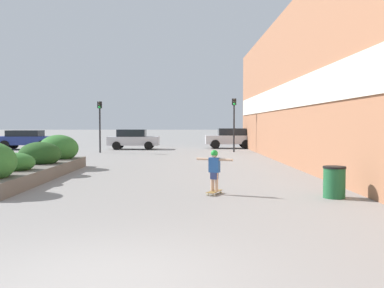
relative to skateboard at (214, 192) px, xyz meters
name	(u,v)px	position (x,y,z in m)	size (l,w,h in m)	color
ground_plane	(101,284)	(-1.76, -6.50, -0.07)	(300.00, 300.00, 0.00)	gray
building_wall_right	(302,83)	(4.23, 7.00, 3.62)	(0.67, 34.43, 7.40)	#9E6647
planter_box	(32,162)	(-6.20, 3.56, 0.51)	(1.72, 8.91, 1.46)	#605B54
skateboard	(214,192)	(0.00, 0.00, 0.00)	(0.51, 0.72, 0.09)	olive
skateboarder	(214,166)	(0.00, 0.00, 0.70)	(0.96, 0.53, 1.12)	tan
trash_bin	(334,182)	(3.06, -0.58, 0.34)	(0.58, 0.58, 0.82)	#1E5B33
car_leftmost	(230,138)	(2.70, 22.45, 0.76)	(3.87, 1.87, 1.58)	#BCBCC1
car_center_left	(27,139)	(-12.85, 20.93, 0.72)	(4.46, 1.87, 1.45)	navy
car_center_right	(133,139)	(-4.86, 21.20, 0.72)	(3.86, 1.86, 1.51)	#BCBCC1
traffic_light_left	(100,118)	(-6.58, 17.19, 2.27)	(0.28, 0.30, 3.43)	black
traffic_light_right	(234,116)	(2.48, 17.72, 2.42)	(0.28, 0.30, 3.67)	black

